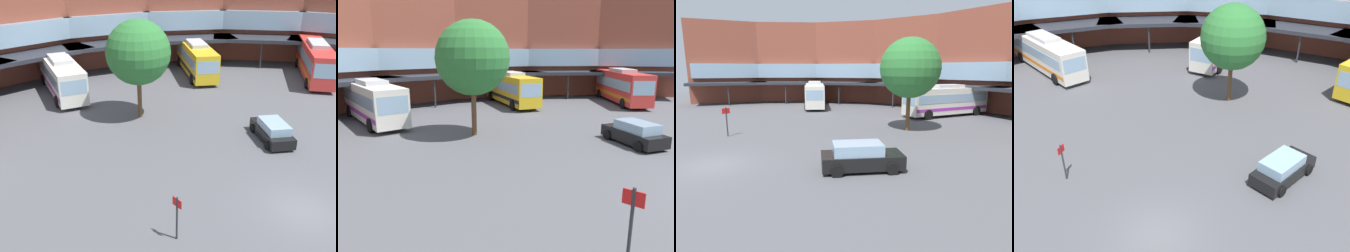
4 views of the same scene
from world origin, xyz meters
TOP-DOWN VIEW (x-y plane):
  - ground_plane at (0.00, 0.00)m, footprint 119.55×119.55m
  - station_building at (-0.00, 25.07)m, footprint 74.61×33.13m
  - bus_1 at (-16.94, 19.41)m, footprint 11.41×9.18m
  - bus_3 at (0.32, 25.76)m, footprint 5.68×10.87m
  - parked_car at (6.15, 5.80)m, footprint 4.00×4.64m
  - plaza_tree at (1.98, 15.94)m, footprint 5.19×5.19m
  - stop_sign_post at (-6.50, 3.08)m, footprint 0.10×0.60m

SIDE VIEW (x-z plane):
  - ground_plane at x=0.00m, z-range 0.00..0.00m
  - parked_car at x=6.15m, z-range -0.03..1.50m
  - stop_sign_post at x=-6.50m, z-range 0.28..2.68m
  - bus_1 at x=-16.94m, z-range 0.02..3.66m
  - bus_3 at x=0.32m, z-range 0.02..3.67m
  - plaza_tree at x=1.98m, z-range 1.44..9.55m
  - station_building at x=0.00m, z-range -0.23..12.64m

